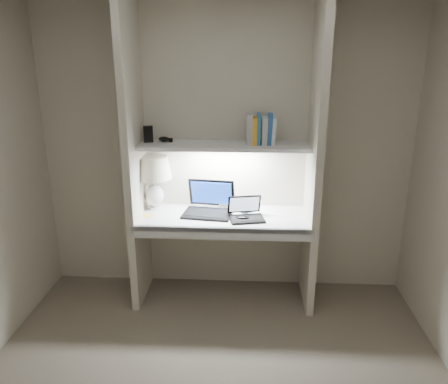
# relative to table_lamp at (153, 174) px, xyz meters

# --- Properties ---
(back_wall) EXTENTS (3.20, 0.01, 2.50)m
(back_wall) POSITION_rel_table_lamp_xyz_m (0.61, 0.13, 0.16)
(back_wall) COLOR beige
(back_wall) RESTS_ON floor
(alcove_panel_left) EXTENTS (0.06, 0.55, 2.50)m
(alcove_panel_left) POSITION_rel_table_lamp_xyz_m (-0.12, -0.15, 0.16)
(alcove_panel_left) COLOR beige
(alcove_panel_left) RESTS_ON floor
(alcove_panel_right) EXTENTS (0.06, 0.55, 2.50)m
(alcove_panel_right) POSITION_rel_table_lamp_xyz_m (1.34, -0.15, 0.16)
(alcove_panel_right) COLOR beige
(alcove_panel_right) RESTS_ON floor
(desk) EXTENTS (1.40, 0.55, 0.04)m
(desk) POSITION_rel_table_lamp_xyz_m (0.61, -0.15, -0.34)
(desk) COLOR white
(desk) RESTS_ON alcove_panel_left
(desk_apron) EXTENTS (1.46, 0.03, 0.10)m
(desk_apron) POSITION_rel_table_lamp_xyz_m (0.61, -0.41, -0.37)
(desk_apron) COLOR silver
(desk_apron) RESTS_ON desk
(shelf) EXTENTS (1.40, 0.36, 0.03)m
(shelf) POSITION_rel_table_lamp_xyz_m (0.61, -0.05, 0.26)
(shelf) COLOR silver
(shelf) RESTS_ON back_wall
(strip_light) EXTENTS (0.60, 0.04, 0.02)m
(strip_light) POSITION_rel_table_lamp_xyz_m (0.61, -0.05, 0.24)
(strip_light) COLOR white
(strip_light) RESTS_ON shelf
(table_lamp) EXTENTS (0.32, 0.32, 0.47)m
(table_lamp) POSITION_rel_table_lamp_xyz_m (0.00, 0.00, 0.00)
(table_lamp) COLOR white
(table_lamp) RESTS_ON desk
(laptop_main) EXTENTS (0.45, 0.40, 0.27)m
(laptop_main) POSITION_rel_table_lamp_xyz_m (0.48, -0.07, -0.26)
(laptop_main) COLOR black
(laptop_main) RESTS_ON desk
(laptop_netbook) EXTENTS (0.32, 0.29, 0.18)m
(laptop_netbook) POSITION_rel_table_lamp_xyz_m (0.80, -0.19, -0.28)
(laptop_netbook) COLOR black
(laptop_netbook) RESTS_ON desk
(speaker) EXTENTS (0.13, 0.10, 0.16)m
(speaker) POSITION_rel_table_lamp_xyz_m (0.62, 0.08, -0.24)
(speaker) COLOR silver
(speaker) RESTS_ON desk
(mouse) EXTENTS (0.11, 0.07, 0.04)m
(mouse) POSITION_rel_table_lamp_xyz_m (0.78, -0.24, -0.30)
(mouse) COLOR black
(mouse) RESTS_ON desk
(cable_coil) EXTENTS (0.11, 0.11, 0.01)m
(cable_coil) POSITION_rel_table_lamp_xyz_m (0.82, -0.02, -0.31)
(cable_coil) COLOR black
(cable_coil) RESTS_ON desk
(sticky_note) EXTENTS (0.08, 0.08, 0.00)m
(sticky_note) POSITION_rel_table_lamp_xyz_m (-0.03, -0.18, -0.32)
(sticky_note) COLOR yellow
(sticky_note) RESTS_ON desk
(book_row) EXTENTS (0.23, 0.16, 0.25)m
(book_row) POSITION_rel_table_lamp_xyz_m (0.91, -0.03, 0.39)
(book_row) COLOR silver
(book_row) RESTS_ON shelf
(shelf_box) EXTENTS (0.09, 0.07, 0.13)m
(shelf_box) POSITION_rel_table_lamp_xyz_m (-0.03, -0.00, 0.34)
(shelf_box) COLOR black
(shelf_box) RESTS_ON shelf
(shelf_gadget) EXTENTS (0.12, 0.11, 0.04)m
(shelf_gadget) POSITION_rel_table_lamp_xyz_m (0.10, 0.01, 0.30)
(shelf_gadget) COLOR black
(shelf_gadget) RESTS_ON shelf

